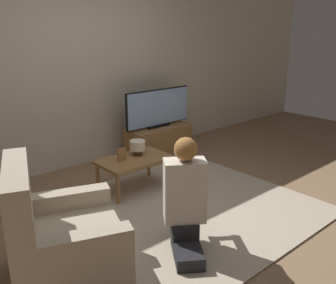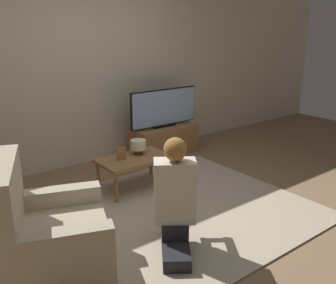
% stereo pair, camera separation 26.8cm
% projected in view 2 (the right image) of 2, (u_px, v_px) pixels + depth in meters
% --- Properties ---
extents(ground_plane, '(10.00, 10.00, 0.00)m').
position_uv_depth(ground_plane, '(171.00, 214.00, 3.78)').
color(ground_plane, '#896B4C').
extents(wall_back, '(10.00, 0.06, 2.60)m').
position_uv_depth(wall_back, '(80.00, 67.00, 4.86)').
color(wall_back, beige).
rests_on(wall_back, ground_plane).
extents(rug, '(2.72, 2.27, 0.02)m').
position_uv_depth(rug, '(171.00, 213.00, 3.78)').
color(rug, '#BCAD93').
rests_on(rug, ground_plane).
extents(tv_stand, '(0.97, 0.42, 0.42)m').
position_uv_depth(tv_stand, '(164.00, 141.00, 5.47)').
color(tv_stand, olive).
rests_on(tv_stand, ground_plane).
extents(tv, '(1.11, 0.08, 0.54)m').
position_uv_depth(tv, '(164.00, 108.00, 5.33)').
color(tv, black).
rests_on(tv, tv_stand).
extents(coffee_table, '(0.81, 0.49, 0.38)m').
position_uv_depth(coffee_table, '(135.00, 161.00, 4.27)').
color(coffee_table, olive).
rests_on(coffee_table, ground_plane).
extents(armchair, '(0.99, 1.03, 0.94)m').
position_uv_depth(armchair, '(50.00, 241.00, 2.75)').
color(armchair, '#B7A88E').
rests_on(armchair, ground_plane).
extents(person_kneeling, '(0.65, 0.78, 0.97)m').
position_uv_depth(person_kneeling, '(175.00, 196.00, 3.05)').
color(person_kneeling, '#232328').
rests_on(person_kneeling, rug).
extents(picture_frame, '(0.11, 0.01, 0.15)m').
position_uv_depth(picture_frame, '(121.00, 154.00, 4.16)').
color(picture_frame, olive).
rests_on(picture_frame, coffee_table).
extents(table_lamp, '(0.18, 0.18, 0.17)m').
position_uv_depth(table_lamp, '(138.00, 146.00, 4.34)').
color(table_lamp, '#4C3823').
rests_on(table_lamp, coffee_table).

